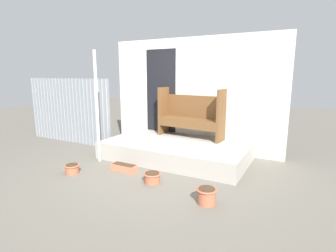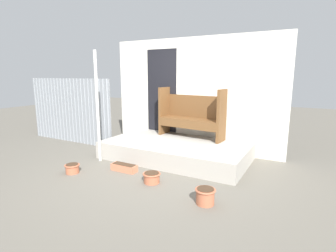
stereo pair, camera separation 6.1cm
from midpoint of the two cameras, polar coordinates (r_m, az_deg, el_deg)
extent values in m
plane|color=#666056|center=(4.96, -1.82, -9.67)|extent=(24.00, 24.00, 0.00)
cube|color=#A8A399|center=(5.62, 2.07, -5.26)|extent=(2.99, 1.66, 0.35)
cube|color=white|center=(6.19, 5.75, 6.79)|extent=(4.19, 0.06, 2.60)
cube|color=black|center=(6.52, -1.10, 7.63)|extent=(0.80, 0.02, 2.00)
cube|color=gray|center=(7.36, -20.43, 3.18)|extent=(2.80, 0.02, 1.67)
cylinder|color=gray|center=(8.40, -26.54, 3.61)|extent=(0.04, 0.04, 1.67)
cylinder|color=gray|center=(8.30, -26.06, 3.58)|extent=(0.04, 0.04, 1.67)
cylinder|color=gray|center=(8.20, -25.57, 3.54)|extent=(0.04, 0.04, 1.67)
cylinder|color=gray|center=(8.11, -25.06, 3.50)|extent=(0.04, 0.04, 1.67)
cylinder|color=gray|center=(8.01, -24.55, 3.47)|extent=(0.04, 0.04, 1.67)
cylinder|color=gray|center=(7.91, -24.02, 3.43)|extent=(0.04, 0.04, 1.67)
cylinder|color=gray|center=(7.82, -23.47, 3.39)|extent=(0.04, 0.04, 1.67)
cylinder|color=gray|center=(7.72, -22.92, 3.34)|extent=(0.04, 0.04, 1.67)
cylinder|color=gray|center=(7.63, -22.34, 3.30)|extent=(0.04, 0.04, 1.67)
cylinder|color=gray|center=(7.53, -21.76, 3.26)|extent=(0.04, 0.04, 1.67)
cylinder|color=gray|center=(7.44, -21.16, 3.21)|extent=(0.04, 0.04, 1.67)
cylinder|color=gray|center=(7.35, -20.55, 3.16)|extent=(0.04, 0.04, 1.67)
cylinder|color=gray|center=(7.26, -19.92, 3.11)|extent=(0.04, 0.04, 1.67)
cylinder|color=gray|center=(7.17, -19.27, 3.06)|extent=(0.04, 0.04, 1.67)
cylinder|color=gray|center=(7.08, -18.61, 3.01)|extent=(0.04, 0.04, 1.67)
cylinder|color=gray|center=(6.99, -17.93, 2.95)|extent=(0.04, 0.04, 1.67)
cylinder|color=gray|center=(6.90, -17.23, 2.90)|extent=(0.04, 0.04, 1.67)
cylinder|color=gray|center=(6.81, -16.52, 2.84)|extent=(0.04, 0.04, 1.67)
cylinder|color=gray|center=(6.73, -15.79, 2.78)|extent=(0.04, 0.04, 1.67)
cylinder|color=gray|center=(6.64, -15.04, 2.72)|extent=(0.04, 0.04, 1.67)
cylinder|color=gray|center=(6.56, -14.27, 2.65)|extent=(0.04, 0.04, 1.67)
cylinder|color=gray|center=(6.48, -13.48, 2.59)|extent=(0.04, 0.04, 1.67)
cylinder|color=gray|center=(6.40, -12.67, 2.52)|extent=(0.04, 0.04, 1.67)
cylinder|color=silver|center=(5.44, -14.80, 3.93)|extent=(0.06, 0.06, 2.23)
cube|color=brown|center=(6.29, -0.55, 3.36)|extent=(0.10, 0.40, 1.12)
cube|color=brown|center=(5.59, 11.89, 2.14)|extent=(0.10, 0.40, 1.12)
cube|color=brown|center=(5.93, 5.28, 1.42)|extent=(1.44, 0.54, 0.04)
cube|color=brown|center=(5.79, 4.37, 0.21)|extent=(1.40, 0.17, 0.16)
cube|color=brown|center=(6.04, 6.16, 4.23)|extent=(1.40, 0.18, 0.51)
cylinder|color=#B26042|center=(5.11, -19.79, -8.75)|extent=(0.23, 0.23, 0.16)
torus|color=#B26042|center=(5.09, -19.84, -8.02)|extent=(0.27, 0.27, 0.02)
cylinder|color=#422D1E|center=(5.09, -19.85, -7.85)|extent=(0.22, 0.22, 0.01)
cylinder|color=#B26042|center=(4.42, -3.17, -11.21)|extent=(0.26, 0.26, 0.16)
torus|color=#B26042|center=(4.40, -3.18, -10.36)|extent=(0.30, 0.30, 0.02)
cylinder|color=#422D1E|center=(4.39, -3.18, -10.17)|extent=(0.24, 0.24, 0.01)
cylinder|color=#B26042|center=(3.78, 8.59, -14.92)|extent=(0.25, 0.25, 0.22)
torus|color=#B26042|center=(3.74, 8.63, -13.59)|extent=(0.29, 0.29, 0.02)
cylinder|color=#422D1E|center=(3.73, 8.64, -13.36)|extent=(0.23, 0.23, 0.01)
cube|color=#C67251|center=(4.98, -9.17, -8.94)|extent=(0.51, 0.18, 0.13)
cube|color=#422D1E|center=(4.96, -9.19, -8.21)|extent=(0.45, 0.15, 0.01)
camera|label=1|loc=(0.03, -89.65, 0.07)|focal=28.00mm
camera|label=2|loc=(0.03, 90.35, -0.07)|focal=28.00mm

